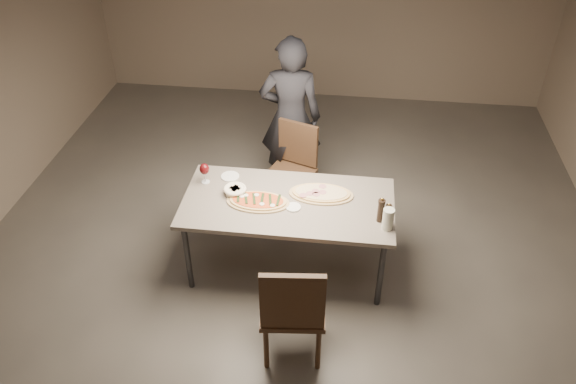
# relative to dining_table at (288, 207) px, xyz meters

# --- Properties ---
(room) EXTENTS (7.00, 7.00, 7.00)m
(room) POSITION_rel_dining_table_xyz_m (0.00, 0.00, 0.71)
(room) COLOR #5B554E
(room) RESTS_ON ground
(dining_table) EXTENTS (1.80, 0.90, 0.75)m
(dining_table) POSITION_rel_dining_table_xyz_m (0.00, 0.00, 0.00)
(dining_table) COLOR slate
(dining_table) RESTS_ON ground
(zucchini_pizza) EXTENTS (0.54, 0.30, 0.05)m
(zucchini_pizza) POSITION_rel_dining_table_xyz_m (-0.25, -0.05, 0.07)
(zucchini_pizza) COLOR tan
(zucchini_pizza) RESTS_ON dining_table
(ham_pizza) EXTENTS (0.56, 0.31, 0.04)m
(ham_pizza) POSITION_rel_dining_table_xyz_m (0.27, 0.13, 0.07)
(ham_pizza) COLOR tan
(ham_pizza) RESTS_ON dining_table
(bread_basket) EXTENTS (0.20, 0.20, 0.07)m
(bread_basket) POSITION_rel_dining_table_xyz_m (-0.47, 0.05, 0.10)
(bread_basket) COLOR #F7E8C9
(bread_basket) RESTS_ON dining_table
(oil_dish) EXTENTS (0.13, 0.13, 0.01)m
(oil_dish) POSITION_rel_dining_table_xyz_m (0.06, -0.08, 0.06)
(oil_dish) COLOR white
(oil_dish) RESTS_ON dining_table
(pepper_mill_left) EXTENTS (0.06, 0.06, 0.23)m
(pepper_mill_left) POSITION_rel_dining_table_xyz_m (0.77, -0.16, 0.17)
(pepper_mill_left) COLOR black
(pepper_mill_left) RESTS_ON dining_table
(pepper_mill_right) EXTENTS (0.05, 0.05, 0.20)m
(pepper_mill_right) POSITION_rel_dining_table_xyz_m (0.83, -0.19, 0.15)
(pepper_mill_right) COLOR black
(pepper_mill_right) RESTS_ON dining_table
(carafe) EXTENTS (0.09, 0.09, 0.19)m
(carafe) POSITION_rel_dining_table_xyz_m (0.83, -0.25, 0.15)
(carafe) COLOR silver
(carafe) RESTS_ON dining_table
(wine_glass) EXTENTS (0.09, 0.09, 0.19)m
(wine_glass) POSITION_rel_dining_table_xyz_m (-0.76, 0.19, 0.19)
(wine_glass) COLOR silver
(wine_glass) RESTS_ON dining_table
(side_plate) EXTENTS (0.16, 0.16, 0.01)m
(side_plate) POSITION_rel_dining_table_xyz_m (-0.56, 0.29, 0.06)
(side_plate) COLOR white
(side_plate) RESTS_ON dining_table
(chair_near) EXTENTS (0.52, 0.52, 1.01)m
(chair_near) POSITION_rel_dining_table_xyz_m (0.16, -1.00, -0.13)
(chair_near) COLOR #422B1B
(chair_near) RESTS_ON ground
(chair_far) EXTENTS (0.57, 0.57, 0.93)m
(chair_far) POSITION_rel_dining_table_xyz_m (-0.06, 0.92, -0.17)
(chair_far) COLOR #422B1B
(chair_far) RESTS_ON ground
(diner) EXTENTS (0.66, 0.46, 1.73)m
(diner) POSITION_rel_dining_table_xyz_m (-0.13, 1.24, 0.17)
(diner) COLOR black
(diner) RESTS_ON ground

